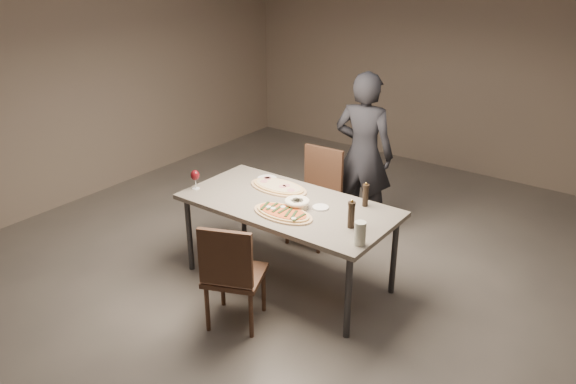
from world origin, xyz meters
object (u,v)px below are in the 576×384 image
Objects in this scene: zucchini_pizza at (283,213)px; chair_far at (317,190)px; dining_table at (288,209)px; chair_near at (231,271)px; pepper_mill_left at (351,214)px; diner at (363,154)px; bread_basket at (297,203)px; carafe at (360,233)px; ham_pizza at (278,187)px.

chair_far is (-0.34, 1.02, -0.25)m from zucchini_pizza.
chair_near reaches higher than dining_table.
zucchini_pizza is (0.10, -0.20, 0.07)m from dining_table.
zucchini_pizza is 0.57m from pepper_mill_left.
diner is at bearing -123.86° from chair_far.
chair_far reaches higher than zucchini_pizza.
bread_basket reaches higher than dining_table.
carafe is 0.11× the size of diner.
bread_basket is 1.18× the size of carafe.
ham_pizza is 3.21× the size of carafe.
chair_far is at bearing 106.64° from dining_table.
chair_far is at bearing 102.55° from ham_pizza.
carafe reaches higher than bread_basket.
dining_table is 8.66× the size of bread_basket.
pepper_mill_left reaches higher than zucchini_pizza.
pepper_mill_left is 1.46m from diner.
pepper_mill_left reaches higher than ham_pizza.
bread_basket reaches higher than ham_pizza.
pepper_mill_left is 0.99m from chair_near.
chair_far is at bearing 112.94° from bread_basket.
diner is at bearing 115.72° from pepper_mill_left.
zucchini_pizza is at bearing 84.19° from diner.
ham_pizza is at bearing 157.00° from carafe.
diner is at bearing 89.48° from dining_table.
bread_basket is 0.22× the size of chair_far.
chair_far is 0.56× the size of diner.
ham_pizza is 2.45× the size of pepper_mill_left.
ham_pizza is at bearing 135.38° from zucchini_pizza.
dining_table is 7.76× the size of pepper_mill_left.
ham_pizza is (-0.25, 0.20, 0.07)m from dining_table.
carafe is (0.73, -0.06, 0.07)m from zucchini_pizza.
chair_near is at bearing -94.78° from bread_basket.
bread_basket is 0.23× the size of chair_near.
zucchini_pizza is at bearing 175.38° from carafe.
diner is (-0.09, 1.45, 0.06)m from zucchini_pizza.
chair_far reaches higher than chair_near.
dining_table is 0.16m from bread_basket.
zucchini_pizza is 0.64m from chair_near.
carafe reaches higher than ham_pizza.
pepper_mill_left is 0.25× the size of chair_far.
bread_basket is 0.13× the size of diner.
bread_basket is at bearing 62.12° from chair_near.
bread_basket is (0.12, -0.03, 0.10)m from dining_table.
ham_pizza is 1.06m from chair_near.
chair_near is at bearing -129.73° from pepper_mill_left.
pepper_mill_left is 0.14× the size of diner.
carafe is (0.19, -0.19, -0.02)m from pepper_mill_left.
pepper_mill_left is at bearing 17.91° from zucchini_pizza.
chair_far is (-1.07, 1.08, -0.32)m from carafe.
pepper_mill_left is at bearing 27.16° from chair_near.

